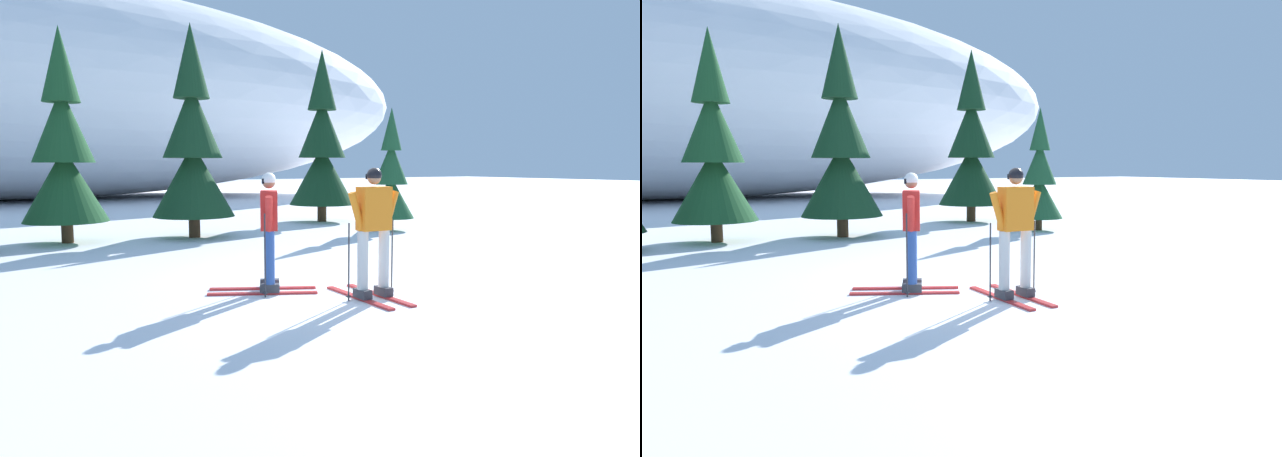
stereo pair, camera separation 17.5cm
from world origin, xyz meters
The scene contains 8 objects.
ground_plane centered at (0.00, 0.00, 0.00)m, with size 120.00×120.00×0.00m, color white.
skier_red_jacket centered at (-1.41, 0.12, 0.91)m, with size 1.60×1.06×1.73m.
skier_orange_jacket centered at (-0.35, -0.99, 0.96)m, with size 0.82×1.56×1.80m.
pine_tree_center_left centered at (-3.33, 7.31, 2.09)m, with size 1.93×1.93×5.00m.
pine_tree_center_right centered at (-0.39, 6.87, 2.23)m, with size 2.05×2.05×5.32m.
pine_tree_right centered at (4.50, 8.88, 2.29)m, with size 2.11×2.11×5.47m.
pine_tree_far_right centered at (4.93, 5.74, 1.43)m, with size 1.32×1.32×3.42m.
snow_ridge_background centered at (-3.91, 27.14, 5.56)m, with size 46.14×20.80×11.12m, color white.
Camera 2 is at (-4.72, -7.53, 1.84)m, focal length 32.58 mm.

